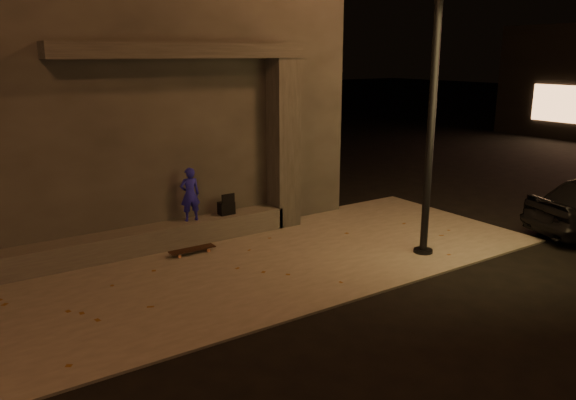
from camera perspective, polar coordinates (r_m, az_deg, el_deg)
ground at (r=8.79m, az=3.88°, el=-10.45°), size 120.00×120.00×0.00m
sidewalk at (r=10.31m, az=-2.99°, el=-6.44°), size 11.00×4.40×0.04m
building at (r=13.39m, az=-17.05°, el=9.22°), size 9.00×5.10×5.22m
ledge at (r=11.13m, az=-14.37°, el=-3.94°), size 6.00×0.55×0.45m
column at (r=12.15m, az=-0.49°, el=5.72°), size 0.55×0.55×3.60m
canopy at (r=10.99m, az=-10.59°, el=14.69°), size 5.00×0.70×0.28m
skateboarder at (r=11.26m, az=-9.93°, el=0.58°), size 0.43×0.31×1.08m
backpack at (r=11.69m, az=-6.29°, el=-0.71°), size 0.32×0.21×0.45m
skateboard at (r=10.84m, az=-9.70°, el=-4.99°), size 0.89×0.24×0.10m
street_lamp_0 at (r=10.47m, az=14.87°, el=15.60°), size 0.36×0.36×7.01m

